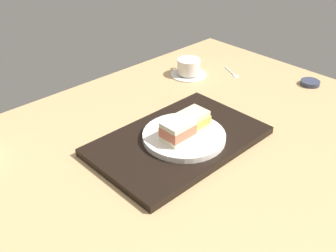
{
  "coord_description": "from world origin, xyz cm",
  "views": [
    {
      "loc": [
        -59.32,
        -58.53,
        59.84
      ],
      "look_at": [
        0.93,
        4.54,
        5.0
      ],
      "focal_mm": 42.33,
      "sensor_mm": 36.0,
      "label": 1
    }
  ],
  "objects_px": {
    "sandwich_plate": "(184,136)",
    "teaspoon": "(234,74)",
    "sandwich_far": "(192,121)",
    "small_sauce_dish": "(310,83)",
    "coffee_cup": "(189,68)",
    "sandwich_near": "(176,130)"
  },
  "relations": [
    {
      "from": "sandwich_plate",
      "to": "teaspoon",
      "type": "distance_m",
      "value": 0.48
    },
    {
      "from": "sandwich_plate",
      "to": "small_sauce_dish",
      "type": "height_order",
      "value": "sandwich_plate"
    },
    {
      "from": "sandwich_near",
      "to": "coffee_cup",
      "type": "relative_size",
      "value": 0.61
    },
    {
      "from": "coffee_cup",
      "to": "teaspoon",
      "type": "relative_size",
      "value": 1.4
    },
    {
      "from": "sandwich_plate",
      "to": "coffee_cup",
      "type": "relative_size",
      "value": 1.69
    },
    {
      "from": "sandwich_far",
      "to": "coffee_cup",
      "type": "distance_m",
      "value": 0.42
    },
    {
      "from": "sandwich_plate",
      "to": "teaspoon",
      "type": "height_order",
      "value": "sandwich_plate"
    },
    {
      "from": "small_sauce_dish",
      "to": "teaspoon",
      "type": "distance_m",
      "value": 0.26
    },
    {
      "from": "sandwich_far",
      "to": "teaspoon",
      "type": "distance_m",
      "value": 0.45
    },
    {
      "from": "sandwich_plate",
      "to": "small_sauce_dish",
      "type": "bearing_deg",
      "value": -4.6
    },
    {
      "from": "sandwich_plate",
      "to": "small_sauce_dish",
      "type": "xyz_separation_m",
      "value": [
        0.57,
        -0.05,
        -0.02
      ]
    },
    {
      "from": "sandwich_plate",
      "to": "small_sauce_dish",
      "type": "relative_size",
      "value": 3.38
    },
    {
      "from": "sandwich_near",
      "to": "teaspoon",
      "type": "xyz_separation_m",
      "value": [
        0.47,
        0.19,
        -0.06
      ]
    },
    {
      "from": "sandwich_plate",
      "to": "teaspoon",
      "type": "xyz_separation_m",
      "value": [
        0.44,
        0.18,
        -0.02
      ]
    },
    {
      "from": "coffee_cup",
      "to": "sandwich_near",
      "type": "bearing_deg",
      "value": -140.17
    },
    {
      "from": "small_sauce_dish",
      "to": "coffee_cup",
      "type": "bearing_deg",
      "value": 125.39
    },
    {
      "from": "sandwich_far",
      "to": "sandwich_plate",
      "type": "bearing_deg",
      "value": -177.28
    },
    {
      "from": "sandwich_far",
      "to": "small_sauce_dish",
      "type": "xyz_separation_m",
      "value": [
        0.54,
        -0.05,
        -0.05
      ]
    },
    {
      "from": "small_sauce_dish",
      "to": "sandwich_near",
      "type": "bearing_deg",
      "value": 175.77
    },
    {
      "from": "sandwich_plate",
      "to": "coffee_cup",
      "type": "bearing_deg",
      "value": 42.26
    },
    {
      "from": "sandwich_near",
      "to": "teaspoon",
      "type": "height_order",
      "value": "sandwich_near"
    },
    {
      "from": "sandwich_near",
      "to": "sandwich_far",
      "type": "bearing_deg",
      "value": 2.72
    }
  ]
}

